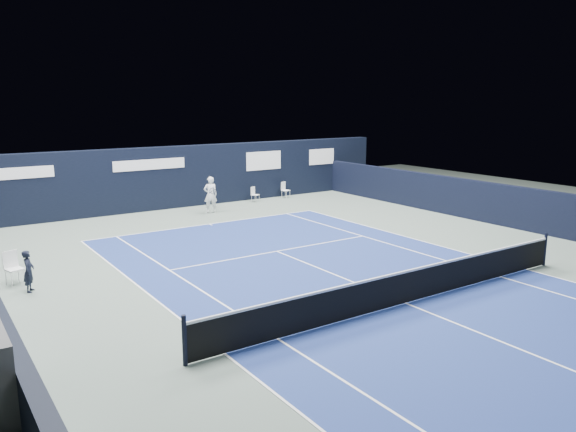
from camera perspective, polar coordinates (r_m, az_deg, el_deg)
name	(u,v)px	position (r m, az deg, el deg)	size (l,w,h in m)	color
ground	(357,284)	(16.96, 7.02, -6.86)	(48.00, 48.00, 0.00)	#56675D
court_surface	(406,303)	(15.60, 11.90, -8.69)	(10.97, 23.77, 0.01)	navy
enclosure_wall_right	(475,200)	(26.93, 18.44, 1.54)	(0.30, 22.00, 1.80)	black
folding_chair_back_a	(254,193)	(30.20, -3.45, 2.33)	(0.47, 0.46, 0.81)	white
folding_chair_back_b	(285,189)	(31.42, -0.34, 2.80)	(0.50, 0.49, 0.89)	white
line_judge_chair	(13,265)	(18.57, -26.18, -4.52)	(0.55, 0.54, 1.00)	white
line_judge	(29,271)	(17.62, -24.85, -5.11)	(0.44, 0.29, 1.21)	black
court_markings	(406,303)	(15.60, 11.90, -8.67)	(11.03, 23.83, 0.00)	white
tennis_net	(407,286)	(15.43, 11.98, -6.93)	(12.90, 0.10, 1.10)	black
back_sponsor_wall	(167,178)	(28.87, -12.15, 3.84)	(26.00, 0.63, 3.10)	black
tennis_player	(210,195)	(27.38, -7.88, 2.16)	(0.73, 0.90, 1.76)	white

